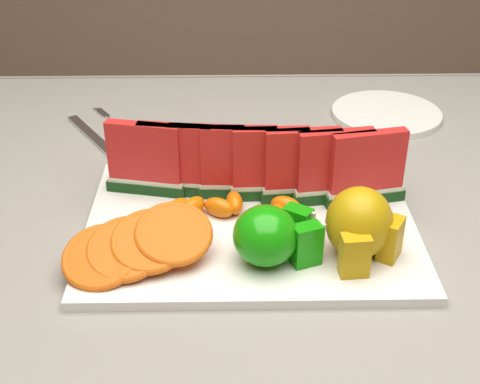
# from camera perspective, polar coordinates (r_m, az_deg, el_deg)

# --- Properties ---
(table) EXTENTS (1.40, 0.90, 0.75)m
(table) POSITION_cam_1_polar(r_m,az_deg,el_deg) (0.89, -2.25, -8.53)
(table) COLOR #473016
(table) RESTS_ON ground
(tablecloth) EXTENTS (1.53, 1.03, 0.20)m
(tablecloth) POSITION_cam_1_polar(r_m,az_deg,el_deg) (0.85, -2.33, -5.29)
(tablecloth) COLOR slate
(tablecloth) RESTS_ON table
(platter) EXTENTS (0.40, 0.30, 0.01)m
(platter) POSITION_cam_1_polar(r_m,az_deg,el_deg) (0.82, 0.92, -2.85)
(platter) COLOR silver
(platter) RESTS_ON tablecloth
(apple_cluster) EXTENTS (0.10, 0.09, 0.07)m
(apple_cluster) POSITION_cam_1_polar(r_m,az_deg,el_deg) (0.74, 2.74, -3.74)
(apple_cluster) COLOR #3A8E1F
(apple_cluster) RESTS_ON platter
(pear_cluster) EXTENTS (0.10, 0.10, 0.08)m
(pear_cluster) POSITION_cam_1_polar(r_m,az_deg,el_deg) (0.75, 10.26, -2.84)
(pear_cluster) COLOR #A5600E
(pear_cluster) RESTS_ON platter
(side_plate) EXTENTS (0.19, 0.19, 0.01)m
(side_plate) POSITION_cam_1_polar(r_m,az_deg,el_deg) (1.14, 12.38, 6.55)
(side_plate) COLOR silver
(side_plate) RESTS_ON tablecloth
(fork) EXTENTS (0.10, 0.18, 0.00)m
(fork) POSITION_cam_1_polar(r_m,az_deg,el_deg) (1.08, -12.39, 4.88)
(fork) COLOR silver
(fork) RESTS_ON tablecloth
(watermelon_row) EXTENTS (0.39, 0.07, 0.10)m
(watermelon_row) POSITION_cam_1_polar(r_m,az_deg,el_deg) (0.84, 1.23, 2.33)
(watermelon_row) COLOR #0F340A
(watermelon_row) RESTS_ON platter
(orange_fan_front) EXTENTS (0.18, 0.13, 0.05)m
(orange_fan_front) POSITION_cam_1_polar(r_m,az_deg,el_deg) (0.75, -8.72, -4.49)
(orange_fan_front) COLOR #F85300
(orange_fan_front) RESTS_ON platter
(orange_fan_back) EXTENTS (0.34, 0.11, 0.05)m
(orange_fan_back) POSITION_cam_1_polar(r_m,az_deg,el_deg) (0.92, 1.09, 3.12)
(orange_fan_back) COLOR #F85300
(orange_fan_back) RESTS_ON platter
(tangerine_segments) EXTENTS (0.18, 0.07, 0.03)m
(tangerine_segments) POSITION_cam_1_polar(r_m,az_deg,el_deg) (0.82, -0.48, -1.48)
(tangerine_segments) COLOR orange
(tangerine_segments) RESTS_ON platter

